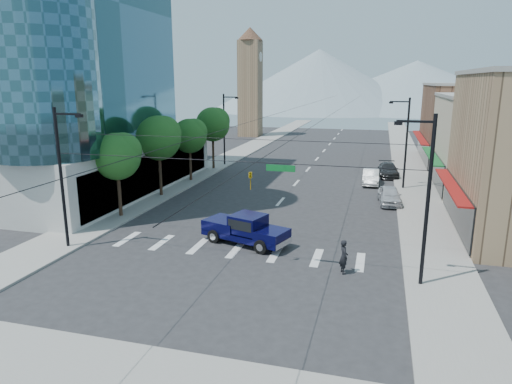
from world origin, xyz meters
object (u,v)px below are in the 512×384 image
Objects in this scene: pickup_truck at (245,228)px; parked_car_near at (390,195)px; parked_car_mid at (371,177)px; parked_car_far at (388,170)px; pedestrian at (344,257)px.

parked_car_near is (9.36, 12.95, -0.28)m from pickup_truck.
parked_car_mid reaches higher than parked_car_far.
pickup_truck is 1.38× the size of parked_car_near.
parked_car_near reaches higher than parked_car_mid.
pedestrian is 28.64m from parked_car_far.
parked_car_near is 7.98m from parked_car_mid.
pickup_truck reaches higher than pedestrian.
parked_car_near reaches higher than parked_car_far.
parked_car_far is (9.36, 25.33, -0.30)m from pickup_truck.
pedestrian is (6.69, -3.19, -0.07)m from pickup_truck.
parked_car_mid is (0.87, 23.91, -0.21)m from pedestrian.
pickup_truck is 1.35× the size of parked_car_mid.
pickup_truck is at bearing -115.14° from parked_car_far.
parked_car_near is at bearing -94.85° from parked_car_far.
pickup_truck is 15.99m from parked_car_near.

